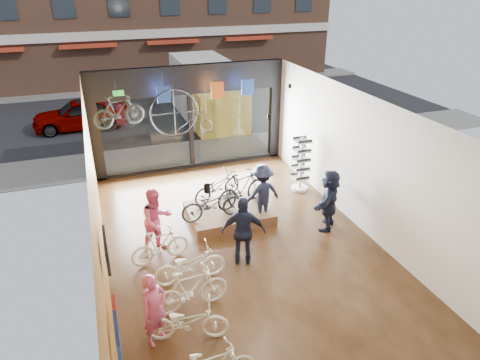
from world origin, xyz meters
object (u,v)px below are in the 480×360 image
floor_bike_3 (191,290)px  display_bike_mid (242,189)px  customer_2 (244,231)px  display_bike_right (217,186)px  hung_bike (119,111)px  box_truck (210,93)px  floor_bike_2 (187,321)px  customer_3 (262,193)px  penny_farthing (185,113)px  floor_bike_5 (160,246)px  customer_1 (157,221)px  display_platform (229,213)px  customer_0 (154,310)px  sunglasses_rack (301,164)px  street_car (81,114)px  display_bike_left (212,204)px  floor_bike_4 (190,265)px  customer_5 (329,200)px

floor_bike_3 → display_bike_mid: bearing=-39.1°
customer_2 → display_bike_right: bearing=-73.7°
customer_2 → hung_bike: size_ratio=1.17×
hung_bike → box_truck: bearing=-50.4°
floor_bike_2 → customer_3: (3.11, 3.77, 0.45)m
floor_bike_2 → penny_farthing: size_ratio=0.83×
box_truck → floor_bike_3: bearing=-107.7°
floor_bike_2 → floor_bike_5: (-0.07, 2.74, 0.02)m
display_bike_mid → display_bike_right: bearing=27.7°
display_bike_right → customer_1: size_ratio=0.96×
display_platform → customer_0: size_ratio=1.51×
display_bike_right → customer_2: (-0.19, -2.90, 0.17)m
display_bike_mid → customer_1: bearing=92.7°
customer_3 → customer_2: bearing=47.9°
display_bike_mid → customer_1: customer_1 is taller
floor_bike_5 → customer_2: 2.15m
floor_bike_2 → sunglasses_rack: size_ratio=0.89×
customer_1 → sunglasses_rack: 5.45m
display_platform → street_car: bearing=111.4°
display_bike_left → hung_bike: bearing=36.6°
display_bike_left → customer_0: 4.31m
box_truck → display_platform: bearing=-102.5°
display_bike_left → customer_1: customer_1 is taller
customer_3 → floor_bike_5: bearing=10.2°
floor_bike_5 → display_bike_right: bearing=-54.8°
street_car → customer_0: (1.12, -14.12, 0.07)m
customer_0 → penny_farthing: penny_farthing is taller
floor_bike_3 → sunglasses_rack: (4.80, 4.37, 0.42)m
floor_bike_5 → customer_0: bearing=158.8°
street_car → customer_3: (4.83, -10.49, 0.15)m
customer_1 → customer_3: (3.14, 0.55, -0.02)m
display_bike_mid → display_bike_left: bearing=95.1°
floor_bike_5 → customer_1: size_ratio=0.84×
floor_bike_3 → display_bike_right: bearing=-28.6°
floor_bike_4 → customer_3: size_ratio=0.98×
customer_5 → sunglasses_rack: 2.44m
display_bike_mid → customer_2: customer_2 is taller
floor_bike_5 → customer_3: size_ratio=0.86×
box_truck → display_platform: 9.35m
floor_bike_5 → customer_1: bearing=-14.3°
customer_2 → hung_bike: 5.44m
display_platform → display_bike_left: size_ratio=1.33×
street_car → hung_bike: (1.27, -7.80, 2.20)m
floor_bike_3 → display_bike_right: 4.47m
display_bike_left → customer_5: customer_5 is taller
customer_3 → sunglasses_rack: sunglasses_rack is taller
display_bike_right → hung_bike: hung_bike is taller
penny_farthing → floor_bike_4: bearing=-102.7°
customer_2 → display_platform: bearing=-78.6°
floor_bike_3 → customer_3: size_ratio=0.97×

